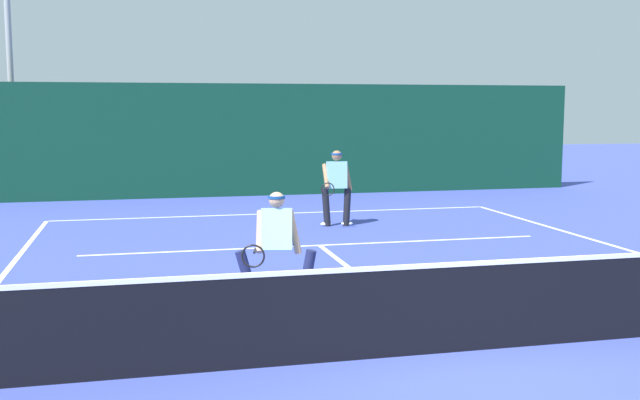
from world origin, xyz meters
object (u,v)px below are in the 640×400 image
object	(u,v)px
player_near	(276,245)
light_pole	(8,31)
player_far	(337,184)
tennis_ball	(132,299)

from	to	relation	value
player_near	light_pole	bearing A→B (deg)	-57.46
player_near	player_far	world-z (taller)	player_far
tennis_ball	light_pole	size ratio (longest dim) A/B	0.01
player_far	tennis_ball	world-z (taller)	player_far
player_far	tennis_ball	bearing A→B (deg)	57.69
player_near	light_pole	world-z (taller)	light_pole
light_pole	tennis_ball	bearing A→B (deg)	-75.76
player_near	tennis_ball	xyz separation A→B (m)	(-1.86, 0.78, -0.81)
player_near	tennis_ball	distance (m)	2.17
player_far	light_pole	distance (m)	11.83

